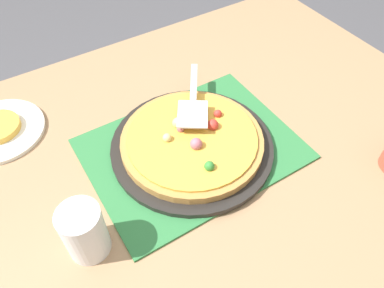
% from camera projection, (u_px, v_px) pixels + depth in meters
% --- Properties ---
extents(ground_plane, '(8.00, 8.00, 0.00)m').
position_uv_depth(ground_plane, '(192.00, 274.00, 1.45)').
color(ground_plane, '#4C4C51').
extents(dining_table, '(1.40, 1.00, 0.75)m').
position_uv_depth(dining_table, '(192.00, 177.00, 0.97)').
color(dining_table, '#9E7A56').
rests_on(dining_table, ground_plane).
extents(placemat, '(0.48, 0.36, 0.01)m').
position_uv_depth(placemat, '(192.00, 149.00, 0.89)').
color(placemat, '#2D753D').
rests_on(placemat, dining_table).
extents(pizza_pan, '(0.38, 0.38, 0.01)m').
position_uv_depth(pizza_pan, '(192.00, 146.00, 0.88)').
color(pizza_pan, black).
rests_on(pizza_pan, placemat).
extents(pizza, '(0.33, 0.33, 0.05)m').
position_uv_depth(pizza, '(192.00, 140.00, 0.86)').
color(pizza, '#B78442').
rests_on(pizza, pizza_pan).
extents(cup_far, '(0.08, 0.08, 0.12)m').
position_uv_depth(cup_far, '(84.00, 232.00, 0.68)').
color(cup_far, white).
rests_on(cup_far, dining_table).
extents(pizza_server, '(0.16, 0.22, 0.01)m').
position_uv_depth(pizza_server, '(193.00, 100.00, 0.90)').
color(pizza_server, silver).
rests_on(pizza_server, pizza).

